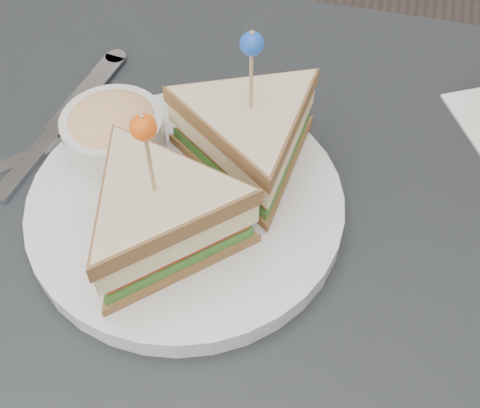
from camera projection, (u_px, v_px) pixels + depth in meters
name	position (u px, v px, depth m)	size (l,w,h in m)	color
table	(228.00, 285.00, 0.61)	(0.80, 0.80, 0.75)	black
plate_meal	(192.00, 177.00, 0.54)	(0.36, 0.36, 0.17)	silver
cutlery_fork	(72.00, 138.00, 0.63)	(0.15, 0.16, 0.01)	silver
cutlery_knife	(60.00, 125.00, 0.64)	(0.05, 0.25, 0.01)	#B6BAC1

